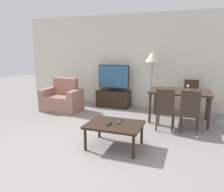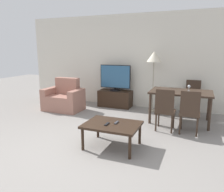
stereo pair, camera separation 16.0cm
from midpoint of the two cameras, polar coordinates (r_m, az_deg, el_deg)
name	(u,v)px [view 2 (the right image)]	position (r m, az deg, el deg)	size (l,w,h in m)	color
ground_plane	(67,154)	(3.80, -10.51, -14.67)	(18.00, 18.00, 0.00)	gray
wall_back	(130,61)	(6.59, 5.51, 9.03)	(6.80, 0.06, 2.70)	silver
armchair	(64,99)	(6.32, -11.73, -0.76)	(1.06, 0.68, 0.90)	#9E6B5B
tv_stand	(115,99)	(6.58, 1.54, -0.67)	(0.98, 0.46, 0.49)	black
tv	(115,78)	(6.46, 1.56, 4.74)	(0.93, 0.32, 0.76)	black
coffee_table	(112,126)	(3.84, 1.23, -7.91)	(0.95, 0.71, 0.43)	black
dining_table	(181,95)	(5.36, 18.35, 0.31)	(1.39, 0.86, 0.75)	#38281E
dining_chair_near	(165,108)	(4.69, 14.64, -3.16)	(0.40, 0.40, 0.91)	#38281E
dining_chair_far	(192,96)	(6.11, 20.99, -0.06)	(0.40, 0.40, 0.91)	#38281E
dining_chair_near_right	(190,111)	(4.66, 20.57, -3.64)	(0.40, 0.40, 0.91)	#38281E
floor_lamp	(154,59)	(6.05, 11.69, 9.52)	(0.39, 0.39, 1.65)	gray
remote_primary	(116,123)	(3.85, 2.36, -6.95)	(0.04, 0.15, 0.02)	#38383D
remote_secondary	(107,124)	(3.77, -0.13, -7.34)	(0.04, 0.15, 0.02)	black
wine_glass_left	(189,87)	(5.38, 20.29, 2.26)	(0.07, 0.07, 0.15)	silver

